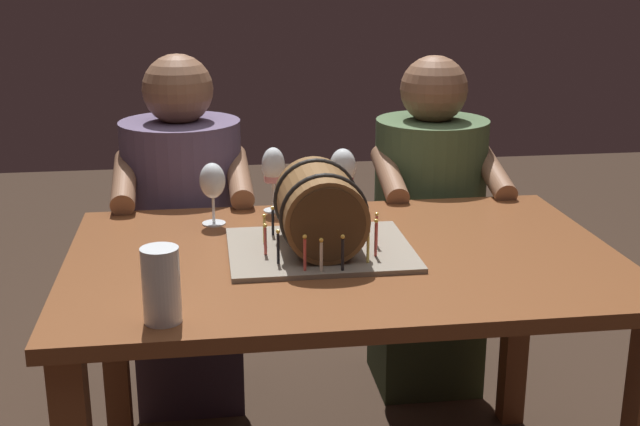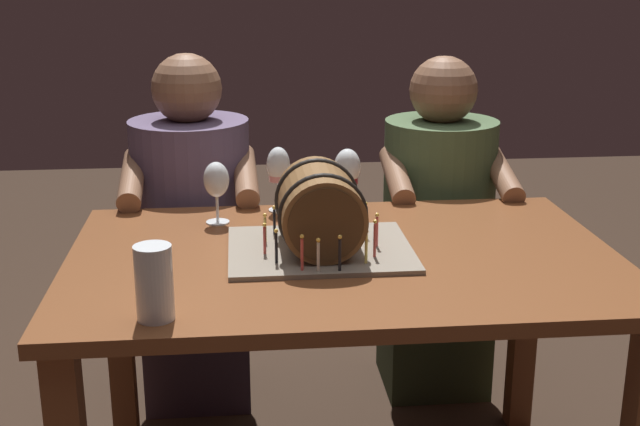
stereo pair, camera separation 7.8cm
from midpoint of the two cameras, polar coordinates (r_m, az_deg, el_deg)
dining_table at (r=2.10m, az=2.67°, el=-5.58°), size 1.35×0.89×0.74m
barrel_cake at (r=2.04m, az=1.10°, el=-0.09°), size 0.45×0.37×0.22m
wine_glass_red at (r=2.34m, az=2.83°, el=2.92°), size 0.07×0.07×0.19m
wine_glass_empty at (r=2.28m, az=-6.10°, el=2.16°), size 0.07×0.07×0.17m
wine_glass_rose at (r=2.38m, az=-1.91°, el=3.08°), size 0.07×0.07×0.19m
beer_pint at (r=1.69m, az=-9.92°, el=-4.88°), size 0.08×0.08×0.16m
person_seated_left at (r=2.74m, az=-7.80°, el=-1.89°), size 0.42×0.49×1.16m
person_seated_right at (r=2.83m, az=8.79°, el=-1.60°), size 0.41×0.48×1.14m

